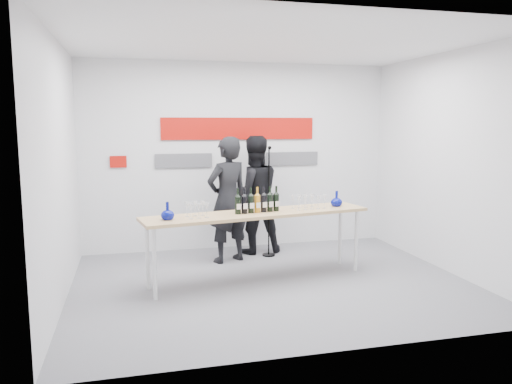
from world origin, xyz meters
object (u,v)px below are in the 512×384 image
at_px(presenter_right, 254,195).
at_px(mic_stand, 269,223).
at_px(tasting_table, 258,217).
at_px(presenter_left, 228,200).

xyz_separation_m(presenter_right, mic_stand, (0.17, -0.28, -0.40)).
bearing_deg(presenter_right, tasting_table, 74.32).
bearing_deg(presenter_right, presenter_left, 36.73).
xyz_separation_m(tasting_table, presenter_right, (0.28, 1.39, 0.09)).
xyz_separation_m(presenter_left, presenter_right, (0.50, 0.43, -0.00)).
distance_m(tasting_table, mic_stand, 1.24).
bearing_deg(tasting_table, mic_stand, 57.81).
distance_m(presenter_left, presenter_right, 0.66).
height_order(presenter_left, mic_stand, presenter_left).
distance_m(presenter_left, mic_stand, 0.80).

